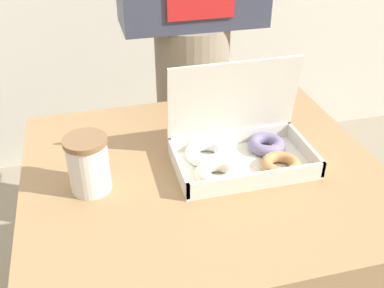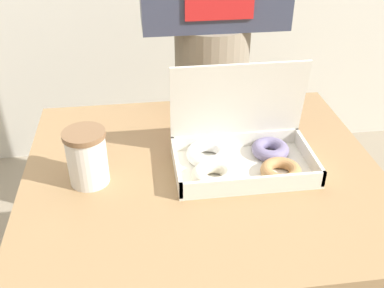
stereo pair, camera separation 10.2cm
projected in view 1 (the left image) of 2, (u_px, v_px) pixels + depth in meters
The scene contains 4 objects.
table at pixel (202, 275), 1.25m from camera, with size 0.83×0.72×0.73m.
donut_box at pixel (238, 150), 1.05m from camera, with size 0.32×0.21×0.23m.
coffee_cup at pixel (88, 164), 0.95m from camera, with size 0.09×0.09×0.13m.
person_customer at pixel (192, 26), 1.44m from camera, with size 0.45×0.25×1.67m.
Camera 1 is at (-0.24, -0.82, 1.34)m, focal length 42.00 mm.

